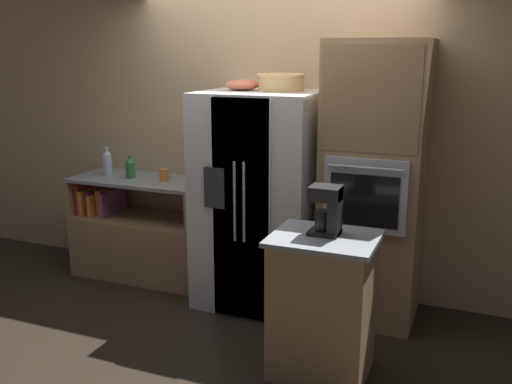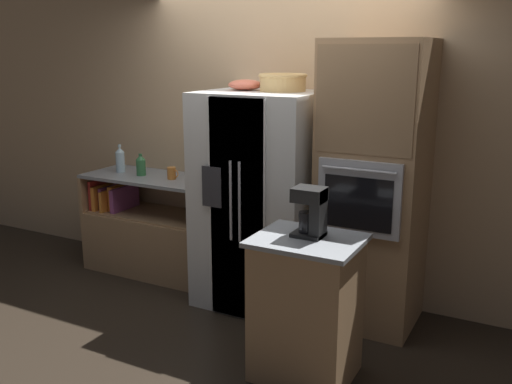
# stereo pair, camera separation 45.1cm
# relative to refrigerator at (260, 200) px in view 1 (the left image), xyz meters

# --- Properties ---
(ground_plane) EXTENTS (20.00, 20.00, 0.00)m
(ground_plane) POSITION_rel_refrigerator_xyz_m (-0.00, -0.07, -0.87)
(ground_plane) COLOR black
(wall_back) EXTENTS (12.00, 0.06, 2.80)m
(wall_back) POSITION_rel_refrigerator_xyz_m (-0.00, 0.44, 0.53)
(wall_back) COLOR tan
(wall_back) RESTS_ON ground_plane
(counter_left) EXTENTS (1.26, 0.59, 0.93)m
(counter_left) POSITION_rel_refrigerator_xyz_m (-1.23, 0.12, -0.53)
(counter_left) COLOR #A87F56
(counter_left) RESTS_ON ground_plane
(refrigerator) EXTENTS (0.94, 0.85, 1.74)m
(refrigerator) POSITION_rel_refrigerator_xyz_m (0.00, 0.00, 0.00)
(refrigerator) COLOR silver
(refrigerator) RESTS_ON ground_plane
(wall_oven) EXTENTS (0.72, 0.72, 2.14)m
(wall_oven) POSITION_rel_refrigerator_xyz_m (0.90, 0.08, 0.20)
(wall_oven) COLOR #A87F56
(wall_oven) RESTS_ON ground_plane
(island_counter) EXTENTS (0.66, 0.55, 0.94)m
(island_counter) POSITION_rel_refrigerator_xyz_m (0.78, -0.89, -0.40)
(island_counter) COLOR #A87F56
(island_counter) RESTS_ON ground_plane
(wicker_basket) EXTENTS (0.38, 0.38, 0.13)m
(wicker_basket) POSITION_rel_refrigerator_xyz_m (0.13, 0.10, 0.94)
(wicker_basket) COLOR tan
(wicker_basket) RESTS_ON refrigerator
(fruit_bowl) EXTENTS (0.27, 0.27, 0.08)m
(fruit_bowl) POSITION_rel_refrigerator_xyz_m (-0.18, 0.07, 0.91)
(fruit_bowl) COLOR #DB664C
(fruit_bowl) RESTS_ON refrigerator
(bottle_tall) EXTENTS (0.08, 0.08, 0.26)m
(bottle_tall) POSITION_rel_refrigerator_xyz_m (-1.57, 0.12, 0.17)
(bottle_tall) COLOR silver
(bottle_tall) RESTS_ON counter_left
(bottle_short) EXTENTS (0.09, 0.09, 0.20)m
(bottle_short) POSITION_rel_refrigerator_xyz_m (-1.30, 0.09, 0.15)
(bottle_short) COLOR #33723F
(bottle_short) RESTS_ON counter_left
(mug) EXTENTS (0.12, 0.08, 0.11)m
(mug) POSITION_rel_refrigerator_xyz_m (-0.96, 0.10, 0.11)
(mug) COLOR orange
(mug) RESTS_ON counter_left
(coffee_maker) EXTENTS (0.19, 0.16, 0.31)m
(coffee_maker) POSITION_rel_refrigerator_xyz_m (0.79, -0.85, 0.23)
(coffee_maker) COLOR black
(coffee_maker) RESTS_ON island_counter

